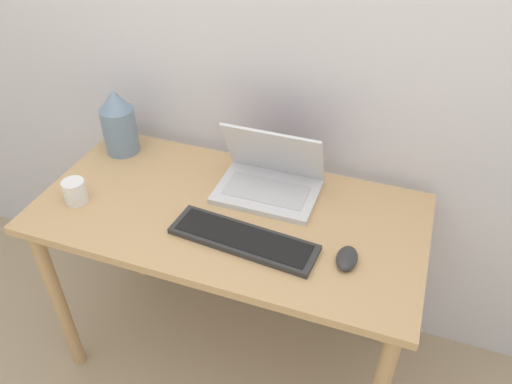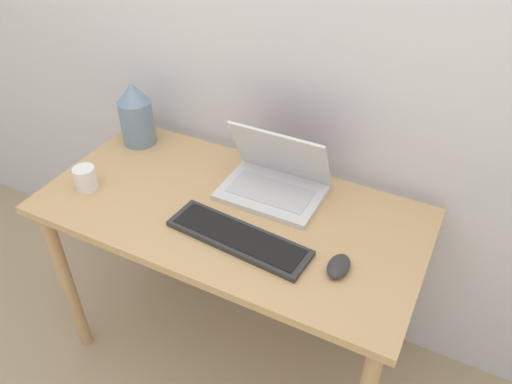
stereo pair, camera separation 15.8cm
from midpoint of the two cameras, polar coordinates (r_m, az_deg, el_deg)
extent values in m
cube|color=silver|center=(1.74, -1.38, 17.82)|extent=(6.00, 0.05, 2.50)
cube|color=tan|center=(1.68, -5.84, -2.63)|extent=(1.29, 0.65, 0.03)
cylinder|color=tan|center=(2.08, -23.70, -11.52)|extent=(0.05, 0.05, 0.75)
cylinder|color=tan|center=(2.35, -15.75, -2.57)|extent=(0.05, 0.05, 0.75)
cylinder|color=tan|center=(2.04, 13.77, -9.94)|extent=(0.05, 0.05, 0.75)
cube|color=silver|center=(1.73, -1.30, 0.02)|extent=(0.35, 0.25, 0.02)
cube|color=#B7B7BC|center=(1.71, -1.45, 0.08)|extent=(0.28, 0.14, 0.00)
cube|color=silver|center=(1.71, -0.59, 4.41)|extent=(0.35, 0.12, 0.23)
cube|color=black|center=(1.71, -0.48, 4.72)|extent=(0.30, 0.09, 0.19)
cube|color=#2D2D2D|center=(1.55, -4.40, -5.54)|extent=(0.48, 0.17, 0.02)
cube|color=black|center=(1.54, -4.42, -5.27)|extent=(0.44, 0.14, 0.00)
ellipsoid|color=#2D2D2D|center=(1.49, 7.37, -7.65)|extent=(0.06, 0.10, 0.03)
cylinder|color=slate|center=(2.00, -17.50, 6.66)|extent=(0.13, 0.13, 0.18)
cone|color=slate|center=(1.94, -18.21, 9.88)|extent=(0.12, 0.12, 0.08)
cylinder|color=white|center=(1.81, -22.37, -0.05)|extent=(0.08, 0.08, 0.08)
camera|label=1|loc=(0.08, -92.86, -2.23)|focal=35.00mm
camera|label=2|loc=(0.08, 87.14, 2.23)|focal=35.00mm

